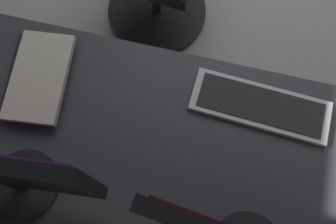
% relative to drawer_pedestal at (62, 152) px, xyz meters
% --- Properties ---
extents(desk, '(2.27, 0.66, 0.73)m').
position_rel_drawer_pedestal_xyz_m(desk, '(-0.43, -0.03, 0.32)').
color(desk, '#38383D').
rests_on(desk, ground).
extents(drawer_pedestal, '(0.40, 0.51, 0.69)m').
position_rel_drawer_pedestal_xyz_m(drawer_pedestal, '(0.00, 0.00, 0.00)').
color(drawer_pedestal, '#38383D').
rests_on(drawer_pedestal, ground).
extents(keyboard_main, '(0.43, 0.16, 0.02)m').
position_rel_drawer_pedestal_xyz_m(keyboard_main, '(-0.68, -0.23, 0.39)').
color(keyboard_main, silver).
rests_on(keyboard_main, desk).
extents(book_stack_near, '(0.22, 0.31, 0.04)m').
position_rel_drawer_pedestal_xyz_m(book_stack_near, '(0.01, -0.16, 0.40)').
color(book_stack_near, black).
rests_on(book_stack_near, desk).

